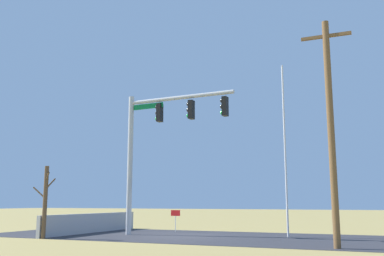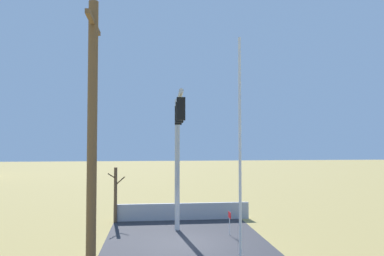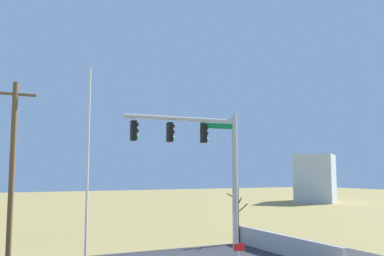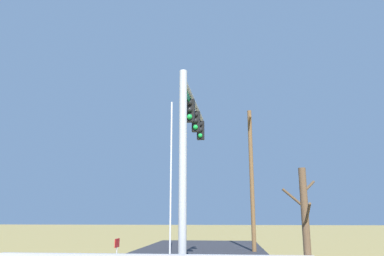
{
  "view_description": "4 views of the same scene",
  "coord_description": "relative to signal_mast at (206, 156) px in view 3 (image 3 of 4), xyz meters",
  "views": [
    {
      "loc": [
        -9.06,
        20.19,
        1.67
      ],
      "look_at": [
        -1.12,
        1.05,
        5.23
      ],
      "focal_mm": 40.38,
      "sensor_mm": 36.0,
      "label": 1
    },
    {
      "loc": [
        -17.65,
        1.74,
        4.88
      ],
      "look_at": [
        -1.06,
        -0.13,
        5.56
      ],
      "focal_mm": 33.94,
      "sensor_mm": 36.0,
      "label": 2
    },
    {
      "loc": [
        -8.71,
        -18.48,
        4.34
      ],
      "look_at": [
        0.3,
        0.27,
        6.53
      ],
      "focal_mm": 39.27,
      "sensor_mm": 36.0,
      "label": 3
    },
    {
      "loc": [
        15.78,
        1.87,
        2.04
      ],
      "look_at": [
        -1.03,
        0.24,
        6.04
      ],
      "focal_mm": 35.01,
      "sensor_mm": 36.0,
      "label": 4
    }
  ],
  "objects": [
    {
      "name": "sidewalk_corner",
      "position": [
        2.66,
        -0.07,
        -5.15
      ],
      "size": [
        6.0,
        6.0,
        0.01
      ],
      "primitive_type": "cube",
      "color": "#B7B5AD",
      "rests_on": "ground_plane"
    },
    {
      "name": "retaining_fence",
      "position": [
        4.25,
        -0.59,
        -4.62
      ],
      "size": [
        0.2,
        8.54,
        1.05
      ],
      "primitive_type": "cube",
      "color": "#A8A8AD",
      "rests_on": "ground_plane"
    },
    {
      "name": "signal_mast",
      "position": [
        0.0,
        0.0,
        0.0
      ],
      "size": [
        6.04,
        0.56,
        7.34
      ],
      "color": "#B2B5BA",
      "rests_on": "ground_plane"
    },
    {
      "name": "flagpole",
      "position": [
        -6.27,
        -1.72,
        -0.83
      ],
      "size": [
        0.1,
        0.1,
        8.63
      ],
      "primitive_type": "cylinder",
      "color": "silver",
      "rests_on": "ground_plane"
    },
    {
      "name": "utility_pole",
      "position": [
        -8.87,
        2.96,
        -0.63
      ],
      "size": [
        1.9,
        0.26,
        8.7
      ],
      "color": "brown",
      "rests_on": "ground_plane"
    },
    {
      "name": "bare_tree",
      "position": [
        4.03,
        3.56,
        -3.41
      ],
      "size": [
        1.27,
        1.02,
        3.36
      ],
      "color": "brown",
      "rests_on": "ground_plane"
    },
    {
      "name": "open_sign",
      "position": [
        0.2,
        -2.75,
        -4.24
      ],
      "size": [
        0.56,
        0.04,
        1.22
      ],
      "color": "silver",
      "rests_on": "ground_plane"
    },
    {
      "name": "distant_building",
      "position": [
        33.71,
        29.55,
        -1.69
      ],
      "size": [
        9.34,
        9.06,
        6.93
      ],
      "primitive_type": "cube",
      "rotation": [
        0.0,
        0.0,
        0.71
      ],
      "color": "silver",
      "rests_on": "ground_plane"
    }
  ]
}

